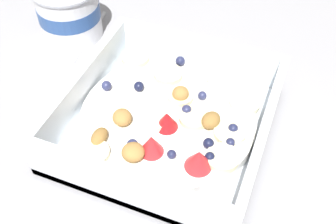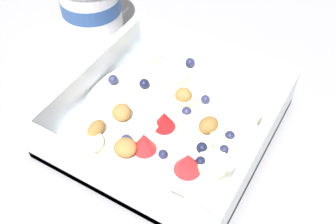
# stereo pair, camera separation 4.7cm
# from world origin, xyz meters

# --- Properties ---
(ground_plane) EXTENTS (2.40, 2.40, 0.00)m
(ground_plane) POSITION_xyz_m (0.00, 0.00, 0.00)
(ground_plane) COLOR #9E9EA3
(fruit_bowl) EXTENTS (0.23, 0.23, 0.06)m
(fruit_bowl) POSITION_xyz_m (0.02, 0.02, 0.02)
(fruit_bowl) COLOR white
(fruit_bowl) RESTS_ON ground
(spoon) EXTENTS (0.04, 0.17, 0.01)m
(spoon) POSITION_xyz_m (-0.15, 0.08, 0.00)
(spoon) COLOR silver
(spoon) RESTS_ON ground
(yogurt_cup) EXTENTS (0.09, 0.09, 0.08)m
(yogurt_cup) POSITION_xyz_m (-0.18, 0.14, 0.04)
(yogurt_cup) COLOR white
(yogurt_cup) RESTS_ON ground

